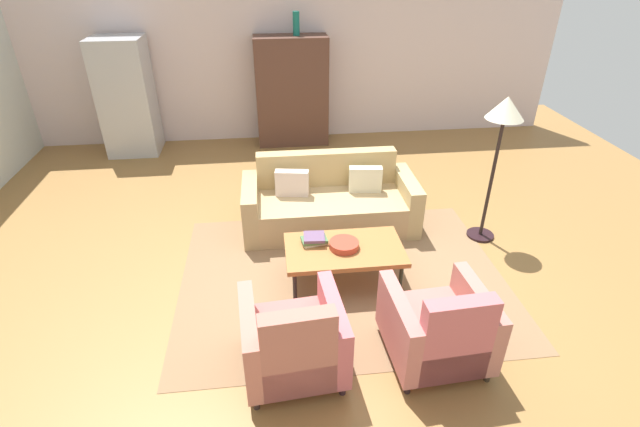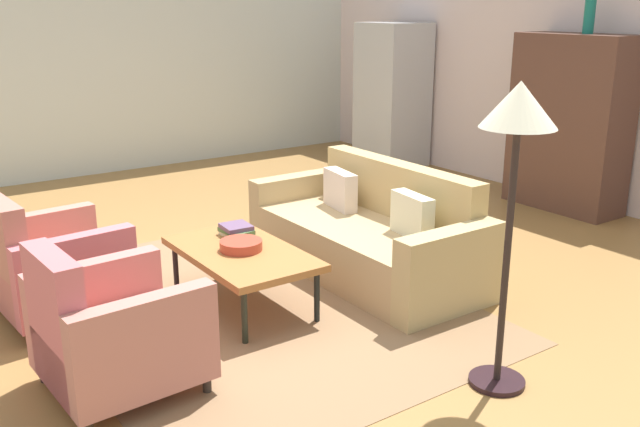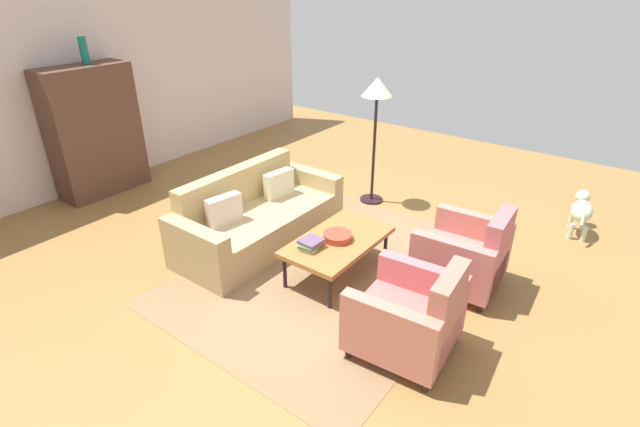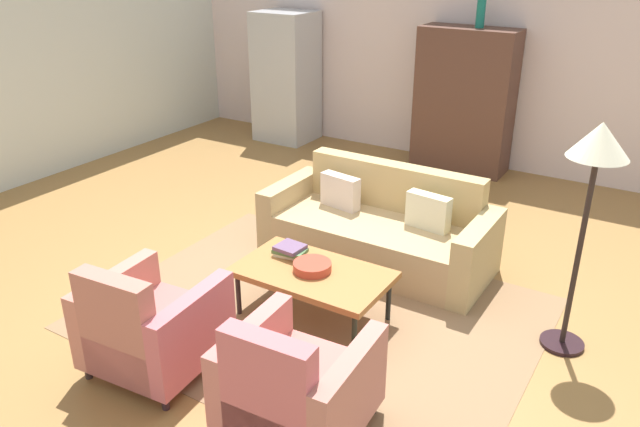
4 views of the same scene
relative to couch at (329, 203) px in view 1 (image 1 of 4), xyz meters
The scene contains 13 objects.
ground_plane 1.13m from the couch, 96.34° to the right, with size 10.91×10.91×0.00m, color olive.
wall_back 3.36m from the couch, 92.19° to the left, with size 9.09×0.12×2.80m, color silver.
area_rug 1.17m from the couch, 90.01° to the right, with size 3.40×2.60×0.01m, color #8A6848.
couch is the anchor object (origin of this frame).
coffee_table 1.19m from the couch, 90.01° to the right, with size 1.20×0.70×0.42m.
armchair_left 2.43m from the couch, 104.19° to the right, with size 0.86×0.86×0.88m.
armchair_right 2.43m from the couch, 75.61° to the right, with size 0.84×0.84×0.88m.
fruit_bowl 1.20m from the couch, 90.23° to the right, with size 0.30×0.30×0.07m, color #AA3B29.
book_stack 1.12m from the couch, 105.51° to the right, with size 0.28×0.21×0.09m.
cabinet 2.90m from the couch, 95.31° to the left, with size 1.20×0.51×1.80m.
vase_tall 3.29m from the couch, 93.29° to the left, with size 0.11×0.11×0.36m, color #156C5E.
refrigerator 4.05m from the couch, 137.20° to the left, with size 0.80×0.73×1.85m.
floor_lamp 2.20m from the couch, 16.33° to the right, with size 0.40×0.40×1.72m.
Camera 1 is at (-0.58, -3.96, 3.11)m, focal length 26.26 mm.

